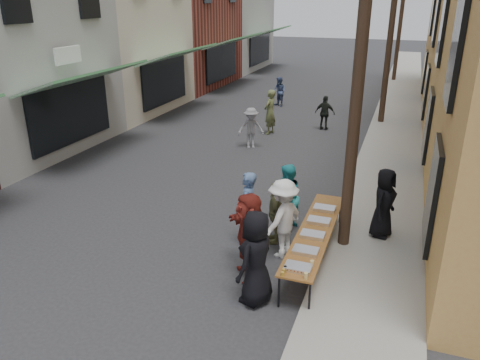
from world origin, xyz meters
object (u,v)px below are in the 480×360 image
Objects in this scene: guest_front_c at (286,198)px; server at (384,203)px; guest_front_a at (256,258)px; utility_pole_far at (402,11)px; utility_pole_near at (361,49)px; catering_tray_sausage at (298,268)px; serving_table at (315,232)px; utility_pole_mid at (392,20)px.

server reaches higher than guest_front_c.
utility_pole_far is at bearing -166.88° from guest_front_a.
utility_pole_near is 24.00m from utility_pole_far.
utility_pole_near reaches higher than catering_tray_sausage.
utility_pole_near is 5.23× the size of guest_front_c.
guest_front_c is 2.30m from server.
serving_table is at bearing -91.23° from utility_pole_far.
catering_tray_sausage is (-0.53, -2.50, -3.71)m from utility_pole_near.
guest_front_c is (-1.50, 0.38, -3.64)m from utility_pole_near.
utility_pole_mid is 1.00× the size of utility_pole_far.
catering_tray_sausage is (-0.53, -26.50, -3.71)m from utility_pole_far.
utility_pole_near reaches higher than serving_table.
utility_pole_mid is 15.17m from guest_front_a.
utility_pole_far is 26.95m from guest_front_a.
guest_front_a is at bearing -115.76° from utility_pole_near.
utility_pole_mid is 14.98m from catering_tray_sausage.
guest_front_a is at bearing -166.24° from catering_tray_sausage.
utility_pole_near is 1.00× the size of utility_pole_far.
utility_pole_far reaches higher than server.
utility_pole_far is 23.59m from server.
utility_pole_mid reaches higher than catering_tray_sausage.
utility_pole_mid is 11.88m from server.
serving_table is (-0.53, -0.85, -3.79)m from utility_pole_near.
catering_tray_sausage is 0.29× the size of guest_front_c.
guest_front_c is at bearing 128.10° from serving_table.
server is (2.28, 0.30, 0.09)m from guest_front_c.
serving_table is (-0.53, -12.85, -3.79)m from utility_pole_mid.
server is at bearing 49.47° from serving_table.
guest_front_a is at bearing -112.58° from serving_table.
serving_table is 2.36× the size of server.
catering_tray_sausage reaches higher than serving_table.
utility_pole_near is 4.50m from catering_tray_sausage.
utility_pole_mid is 5.30× the size of server.
utility_pole_near is 5.30× the size of server.
guest_front_c is at bearing -93.63° from utility_pole_far.
utility_pole_near is 3.95m from guest_front_c.
guest_front_c is at bearing 165.61° from utility_pole_near.
guest_front_a reaches higher than server.
guest_front_c is 1.01× the size of server.
utility_pole_near reaches higher than server.
server reaches higher than catering_tray_sausage.
utility_pole_mid reaches higher than guest_front_a.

